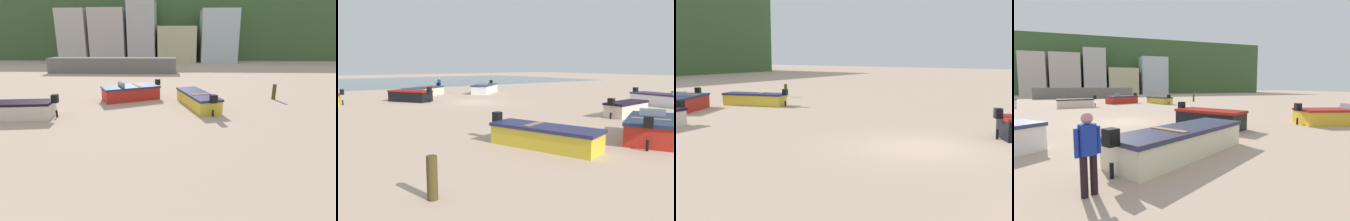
{
  "view_description": "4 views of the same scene",
  "coord_description": "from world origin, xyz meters",
  "views": [
    {
      "loc": [
        4.32,
        0.09,
        3.67
      ],
      "look_at": [
        3.94,
        10.96,
        0.59
      ],
      "focal_mm": 25.98,
      "sensor_mm": 36.0,
      "label": 1
    },
    {
      "loc": [
        13.56,
        22.57,
        2.97
      ],
      "look_at": [
        4.78,
        10.67,
        0.91
      ],
      "focal_mm": 35.15,
      "sensor_mm": 36.0,
      "label": 2
    },
    {
      "loc": [
        -13.85,
        -5.94,
        3.37
      ],
      "look_at": [
        3.79,
        5.87,
        0.47
      ],
      "focal_mm": 44.78,
      "sensor_mm": 36.0,
      "label": 3
    },
    {
      "loc": [
        -1.24,
        -14.62,
        2.12
      ],
      "look_at": [
        3.82,
        0.38,
        0.51
      ],
      "focal_mm": 26.17,
      "sensor_mm": 36.0,
      "label": 4
    }
  ],
  "objects": [
    {
      "name": "ground_plane",
      "position": [
        0.0,
        0.0,
        0.0
      ],
      "size": [
        160.0,
        160.0,
        0.0
      ],
      "primitive_type": "plane",
      "color": "tan"
    },
    {
      "name": "tidal_water",
      "position": [
        0.0,
        -36.0,
        0.03
      ],
      "size": [
        80.0,
        36.0,
        0.06
      ],
      "primitive_type": "cube",
      "color": "slate",
      "rests_on": "ground"
    },
    {
      "name": "boat_white_1",
      "position": [
        -5.33,
        -6.76,
        0.48
      ],
      "size": [
        4.9,
        4.67,
        1.25
      ],
      "rotation": [
        0.0,
        0.0,
        5.45
      ],
      "color": "white",
      "rests_on": "ground"
    },
    {
      "name": "boat_white_2",
      "position": [
        -9.84,
        10.33,
        0.45
      ],
      "size": [
        2.18,
        5.19,
        1.21
      ],
      "rotation": [
        0.0,
        0.0,
        6.18
      ],
      "color": "white",
      "rests_on": "ground"
    },
    {
      "name": "boat_black_3",
      "position": [
        3.99,
        -3.49,
        0.47
      ],
      "size": [
        3.1,
        3.71,
        1.24
      ],
      "rotation": [
        0.0,
        0.0,
        3.7
      ],
      "color": "black",
      "rests_on": "ground"
    },
    {
      "name": "boat_red_4",
      "position": [
        1.33,
        15.69,
        0.47
      ],
      "size": [
        3.99,
        3.18,
        1.22
      ],
      "rotation": [
        0.0,
        0.0,
        2.04
      ],
      "color": "red",
      "rests_on": "ground"
    },
    {
      "name": "boat_cream_5",
      "position": [
        1.13,
        -7.61,
        0.43
      ],
      "size": [
        4.96,
        3.93,
        1.16
      ],
      "rotation": [
        0.0,
        0.0,
        5.28
      ],
      "color": "beige",
      "rests_on": "ground"
    },
    {
      "name": "boat_cream_6",
      "position": [
        -3.47,
        11.39,
        0.43
      ],
      "size": [
        3.71,
        1.64,
        1.16
      ],
      "rotation": [
        0.0,
        0.0,
        1.7
      ],
      "color": "beige",
      "rests_on": "ground"
    },
    {
      "name": "boat_yellow_7",
      "position": [
        5.55,
        14.06,
        0.41
      ],
      "size": [
        2.49,
        4.41,
        1.12
      ],
      "rotation": [
        0.0,
        0.0,
        0.3
      ],
      "color": "gold",
      "rests_on": "ground"
    },
    {
      "name": "mooring_post_near_water",
      "position": [
        10.74,
        16.02,
        0.5
      ],
      "size": [
        0.24,
        0.24,
        1.0
      ],
      "primitive_type": "cylinder",
      "color": "#453C1B",
      "rests_on": "ground"
    },
    {
      "name": "beach_walker_foreground",
      "position": [
        -1.48,
        -9.75,
        0.95
      ],
      "size": [
        0.5,
        0.47,
        1.62
      ],
      "rotation": [
        0.0,
        0.0,
        0.54
      ],
      "color": "black",
      "rests_on": "ground"
    }
  ]
}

